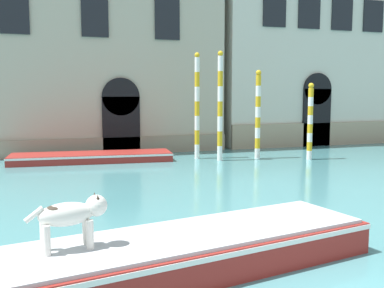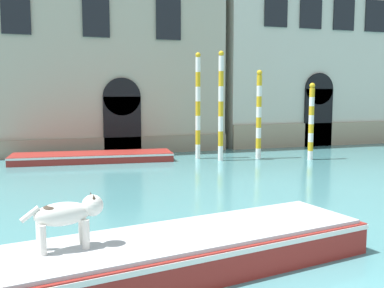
{
  "view_description": "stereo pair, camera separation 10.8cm",
  "coord_description": "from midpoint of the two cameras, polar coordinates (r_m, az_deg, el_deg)",
  "views": [
    {
      "loc": [
        -4.12,
        -2.77,
        2.84
      ],
      "look_at": [
        0.41,
        10.73,
        1.2
      ],
      "focal_mm": 42.0,
      "sensor_mm": 36.0,
      "label": 1
    },
    {
      "loc": [
        -4.02,
        -2.81,
        2.84
      ],
      "look_at": [
        0.41,
        10.73,
        1.2
      ],
      "focal_mm": 42.0,
      "sensor_mm": 36.0,
      "label": 2
    }
  ],
  "objects": [
    {
      "name": "mooring_pole_2",
      "position": [
        18.63,
        3.42,
        4.84
      ],
      "size": [
        0.22,
        0.22,
        4.53
      ],
      "color": "white",
      "rests_on": "ground_plane"
    },
    {
      "name": "mooring_pole_0",
      "position": [
        19.56,
        14.62,
        2.83
      ],
      "size": [
        0.23,
        0.23,
        3.24
      ],
      "color": "white",
      "rests_on": "ground_plane"
    },
    {
      "name": "boat_moored_near_palazzo",
      "position": [
        18.99,
        -12.74,
        -1.61
      ],
      "size": [
        6.64,
        2.31,
        0.35
      ],
      "rotation": [
        0.0,
        0.0,
        -0.09
      ],
      "color": "maroon",
      "rests_on": "ground_plane"
    },
    {
      "name": "mooring_pole_3",
      "position": [
        19.38,
        8.21,
        3.75
      ],
      "size": [
        0.23,
        0.23,
        3.78
      ],
      "color": "white",
      "rests_on": "ground_plane"
    },
    {
      "name": "boat_foreground",
      "position": [
        7.19,
        -4.48,
        -13.96
      ],
      "size": [
        7.56,
        3.01,
        0.61
      ],
      "rotation": [
        0.0,
        0.0,
        0.18
      ],
      "color": "maroon",
      "rests_on": "ground_plane"
    },
    {
      "name": "mooring_pole_1",
      "position": [
        19.16,
        0.49,
        4.88
      ],
      "size": [
        0.22,
        0.22,
        4.51
      ],
      "color": "white",
      "rests_on": "ground_plane"
    },
    {
      "name": "dog_on_deck",
      "position": [
        6.71,
        -15.41,
        -8.62
      ],
      "size": [
        1.16,
        0.45,
        0.77
      ],
      "rotation": [
        0.0,
        0.0,
        0.15
      ],
      "color": "silver",
      "rests_on": "boat_foreground"
    }
  ]
}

